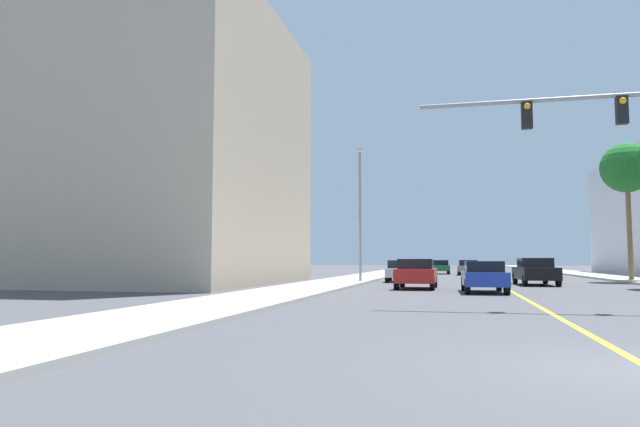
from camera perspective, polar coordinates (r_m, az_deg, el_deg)
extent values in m
plane|color=#47474C|center=(50.22, 16.17, -6.08)|extent=(192.00, 192.00, 0.00)
cube|color=#B2ADA3|center=(50.62, 5.47, -6.15)|extent=(3.56, 168.00, 0.15)
cube|color=#B2ADA3|center=(51.53, 26.65, -5.65)|extent=(3.56, 168.00, 0.15)
cube|color=yellow|center=(50.22, 16.17, -6.08)|extent=(0.16, 144.00, 0.01)
cube|color=tan|center=(37.35, -16.98, 5.92)|extent=(16.76, 17.49, 16.29)
cylinder|color=gray|center=(19.45, 27.33, 10.41)|extent=(11.46, 0.14, 0.14)
cube|color=black|center=(19.39, 27.94, 9.11)|extent=(0.32, 0.24, 0.84)
sphere|color=orange|center=(19.32, 28.02, 9.93)|extent=(0.20, 0.20, 0.20)
cube|color=black|center=(18.89, 19.97, 9.20)|extent=(0.32, 0.24, 0.84)
sphere|color=orange|center=(18.82, 20.00, 10.04)|extent=(0.20, 0.20, 0.20)
cylinder|color=gray|center=(34.96, 4.02, -0.25)|extent=(0.16, 0.16, 7.90)
cube|color=beige|center=(35.50, 3.98, 6.37)|extent=(0.56, 0.28, 0.20)
cylinder|color=brown|center=(42.25, 28.51, -0.85)|extent=(0.31, 0.31, 7.32)
sphere|color=#1E6B28|center=(42.61, 28.32, 4.07)|extent=(3.29, 3.29, 3.29)
cone|color=#1E6B28|center=(43.56, 28.41, 3.63)|extent=(1.75, 0.96, 1.59)
cone|color=#1E6B28|center=(43.29, 27.43, 3.64)|extent=(1.64, 1.17, 1.64)
cone|color=#1E6B28|center=(42.49, 27.01, 3.77)|extent=(0.62, 1.42, 1.57)
cone|color=#1E6B28|center=(41.69, 27.77, 3.95)|extent=(1.35, 1.25, 1.39)
cone|color=#1E6B28|center=(41.94, 29.33, 3.96)|extent=(1.55, 1.22, 1.82)
cube|color=#196638|center=(58.72, 11.91, -5.35)|extent=(2.00, 4.33, 0.55)
cube|color=black|center=(58.77, 11.90, -4.83)|extent=(1.69, 2.15, 0.51)
cylinder|color=black|center=(60.29, 11.11, -5.60)|extent=(0.25, 0.65, 0.64)
cylinder|color=black|center=(60.32, 12.66, -5.57)|extent=(0.25, 0.65, 0.64)
cylinder|color=black|center=(57.13, 11.12, -5.66)|extent=(0.25, 0.65, 0.64)
cylinder|color=black|center=(57.16, 12.76, -5.63)|extent=(0.25, 0.65, 0.64)
cube|color=#BCBCC1|center=(37.42, 8.09, -5.86)|extent=(1.95, 4.06, 0.56)
cube|color=black|center=(37.38, 8.08, -5.04)|extent=(1.65, 2.03, 0.51)
cylinder|color=black|center=(35.94, 9.25, -6.35)|extent=(0.25, 0.65, 0.64)
cylinder|color=black|center=(36.03, 6.71, -6.37)|extent=(0.25, 0.65, 0.64)
cylinder|color=black|center=(38.84, 9.38, -6.21)|extent=(0.25, 0.65, 0.64)
cylinder|color=black|center=(38.91, 7.03, -6.24)|extent=(0.25, 0.65, 0.64)
cube|color=black|center=(34.64, 20.72, -5.61)|extent=(2.12, 4.63, 0.68)
cube|color=black|center=(34.63, 20.70, -4.61)|extent=(1.77, 2.03, 0.52)
cylinder|color=black|center=(36.21, 18.92, -6.15)|extent=(0.25, 0.65, 0.64)
cylinder|color=black|center=(36.50, 21.59, -6.06)|extent=(0.25, 0.65, 0.64)
cylinder|color=black|center=(32.81, 19.79, -6.31)|extent=(0.25, 0.65, 0.64)
cylinder|color=black|center=(33.12, 22.73, -6.21)|extent=(0.25, 0.65, 0.64)
cube|color=red|center=(28.79, 9.62, -6.13)|extent=(1.92, 3.90, 0.67)
cube|color=black|center=(28.58, 9.57, -4.98)|extent=(1.67, 1.80, 0.48)
cylinder|color=black|center=(30.25, 8.24, -6.70)|extent=(0.23, 0.64, 0.64)
cylinder|color=black|center=(30.13, 11.42, -6.66)|extent=(0.23, 0.64, 0.64)
cylinder|color=black|center=(27.50, 7.66, -6.92)|extent=(0.23, 0.64, 0.64)
cylinder|color=black|center=(27.36, 11.16, -6.88)|extent=(0.23, 0.64, 0.64)
cube|color=slate|center=(55.05, 14.59, -5.35)|extent=(1.93, 4.40, 0.55)
cube|color=black|center=(55.09, 14.57, -4.79)|extent=(1.66, 1.92, 0.52)
cylinder|color=black|center=(56.66, 13.69, -5.62)|extent=(0.23, 0.64, 0.64)
cylinder|color=black|center=(56.73, 15.36, -5.59)|extent=(0.23, 0.64, 0.64)
cylinder|color=black|center=(53.40, 13.77, -5.69)|extent=(0.23, 0.64, 0.64)
cylinder|color=black|center=(53.46, 15.55, -5.65)|extent=(0.23, 0.64, 0.64)
cube|color=#1E389E|center=(26.13, 16.06, -6.25)|extent=(1.90, 4.13, 0.59)
cube|color=black|center=(25.99, 16.05, -5.10)|extent=(1.62, 2.03, 0.46)
cylinder|color=black|center=(27.58, 14.18, -6.81)|extent=(0.24, 0.65, 0.64)
cylinder|color=black|center=(27.70, 17.45, -6.73)|extent=(0.24, 0.65, 0.64)
cylinder|color=black|center=(24.60, 14.52, -7.09)|extent=(0.24, 0.65, 0.64)
cylinder|color=black|center=(24.74, 18.18, -6.99)|extent=(0.24, 0.65, 0.64)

